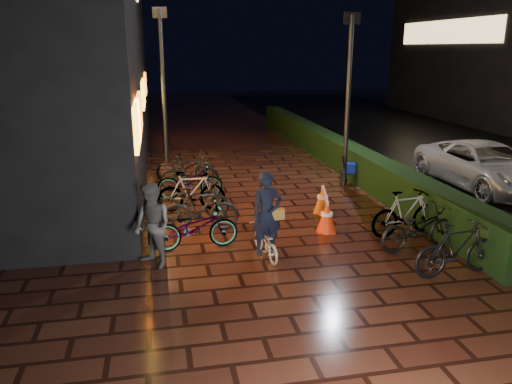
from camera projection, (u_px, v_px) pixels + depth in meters
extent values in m
plane|color=#381911|center=(314.00, 256.00, 10.32)|extent=(80.00, 80.00, 0.00)
cube|color=black|center=(334.00, 150.00, 18.34)|extent=(0.70, 20.00, 1.00)
imported|color=#565659|center=(152.00, 226.00, 9.60)|extent=(1.00, 1.04, 1.68)
imported|color=silver|center=(485.00, 166.00, 15.12)|extent=(2.45, 5.02, 1.37)
cube|color=yellow|center=(137.00, 125.00, 10.36)|extent=(0.08, 2.00, 0.90)
cube|color=orange|center=(139.00, 115.00, 11.77)|extent=(0.08, 3.00, 0.90)
cube|color=yellow|center=(143.00, 93.00, 17.42)|extent=(0.08, 2.80, 0.90)
cube|color=orange|center=(145.00, 84.00, 22.13)|extent=(0.08, 2.20, 0.90)
cube|color=#FFD88C|center=(446.00, 32.00, 28.41)|extent=(0.06, 10.00, 1.30)
cylinder|color=black|center=(348.00, 104.00, 14.84)|extent=(0.14, 0.14, 5.04)
cube|color=black|center=(352.00, 18.00, 14.17)|extent=(0.48, 0.08, 0.34)
cylinder|color=black|center=(164.00, 91.00, 17.51)|extent=(0.19, 0.19, 5.38)
cube|color=black|center=(160.00, 13.00, 16.79)|extent=(0.51, 0.25, 0.36)
imported|color=silver|center=(265.00, 242.00, 10.17)|extent=(0.62, 1.32, 0.67)
imported|color=black|center=(267.00, 213.00, 9.91)|extent=(0.68, 0.49, 1.71)
cube|color=olive|center=(277.00, 214.00, 9.96)|extent=(0.31, 0.17, 0.22)
cone|color=#F9310D|center=(327.00, 217.00, 11.57)|extent=(0.46, 0.46, 0.73)
cone|color=#DC5D0B|center=(322.00, 200.00, 12.87)|extent=(0.46, 0.46, 0.73)
cube|color=red|center=(326.00, 231.00, 11.67)|extent=(0.48, 0.48, 0.03)
cube|color=red|center=(322.00, 212.00, 12.97)|extent=(0.48, 0.48, 0.03)
cube|color=red|center=(325.00, 195.00, 12.13)|extent=(0.46, 1.53, 0.07)
cube|color=black|center=(348.00, 173.00, 15.56)|extent=(0.60, 0.53, 0.04)
cylinder|color=black|center=(342.00, 180.00, 15.46)|extent=(0.03, 0.03, 0.36)
cylinder|color=black|center=(356.00, 180.00, 15.45)|extent=(0.03, 0.03, 0.36)
cylinder|color=black|center=(341.00, 178.00, 15.78)|extent=(0.03, 0.03, 0.36)
cylinder|color=black|center=(354.00, 178.00, 15.77)|extent=(0.03, 0.03, 0.36)
cube|color=#0C23A1|center=(349.00, 168.00, 15.51)|extent=(0.44, 0.40, 0.29)
cylinder|color=black|center=(345.00, 169.00, 15.39)|extent=(0.32, 0.32, 0.92)
imported|color=black|center=(190.00, 181.00, 14.16)|extent=(1.87, 0.73, 0.97)
imported|color=black|center=(185.00, 167.00, 15.87)|extent=(1.91, 0.88, 0.97)
imported|color=black|center=(192.00, 201.00, 12.38)|extent=(1.85, 0.67, 0.97)
imported|color=black|center=(195.00, 227.00, 10.56)|extent=(1.88, 0.77, 0.97)
imported|color=black|center=(190.00, 173.00, 14.90)|extent=(1.81, 0.59, 1.07)
imported|color=black|center=(200.00, 209.00, 11.59)|extent=(1.81, 0.63, 1.07)
imported|color=black|center=(191.00, 191.00, 13.01)|extent=(1.79, 0.54, 1.07)
imported|color=black|center=(457.00, 249.00, 9.28)|extent=(1.82, 0.66, 1.07)
imported|color=black|center=(418.00, 228.00, 10.52)|extent=(1.92, 0.92, 0.97)
imported|color=black|center=(406.00, 213.00, 11.30)|extent=(1.84, 0.78, 1.07)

